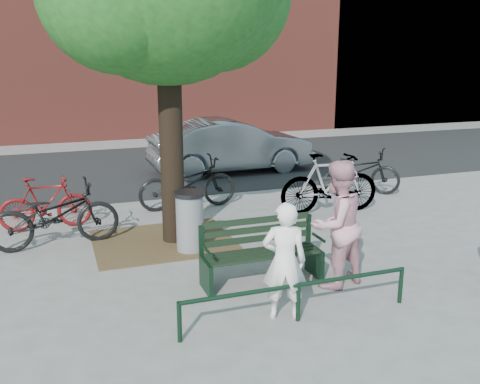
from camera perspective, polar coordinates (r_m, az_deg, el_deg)
name	(u,v)px	position (r m, az deg, el deg)	size (l,w,h in m)	color
ground	(262,283)	(7.87, 2.36, -9.65)	(90.00, 90.00, 0.00)	gray
dirt_pit	(163,241)	(9.57, -8.18, -5.21)	(2.40, 2.00, 0.02)	brown
road	(154,167)	(15.73, -9.20, 2.60)	(40.00, 7.00, 0.01)	black
park_bench	(260,250)	(7.76, 2.18, -6.20)	(1.74, 0.54, 0.97)	black
guard_railing	(299,291)	(6.71, 6.26, -10.44)	(3.06, 0.06, 0.51)	black
person_left	(284,261)	(6.64, 4.75, -7.37)	(0.55, 0.36, 1.51)	white
person_right	(336,224)	(7.61, 10.22, -3.41)	(0.89, 0.69, 1.82)	#CD8D9A
litter_bin	(190,221)	(8.94, -5.38, -3.12)	(0.50, 0.50, 1.03)	gray
bicycle_a	(55,215)	(9.62, -19.15, -2.34)	(0.75, 2.14, 1.12)	black
bicycle_b	(45,203)	(10.64, -20.05, -1.14)	(0.47, 1.68, 1.01)	#5C0D0E
bicycle_c	(188,183)	(11.40, -5.61, 0.97)	(0.74, 2.12, 1.11)	black
bicycle_d	(330,183)	(11.14, 9.53, 0.92)	(0.59, 2.11, 1.27)	gray
bicycle_e	(358,170)	(13.06, 12.44, 2.32)	(0.70, 2.01, 1.06)	black
parked_car	(231,146)	(14.84, -0.95, 4.95)	(1.57, 4.50, 1.48)	slate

